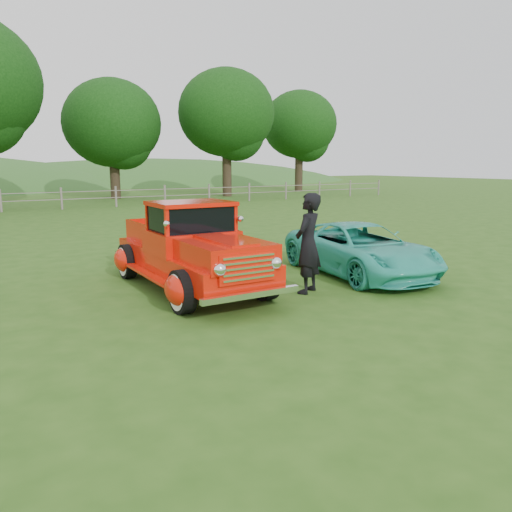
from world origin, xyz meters
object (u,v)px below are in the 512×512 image
tree_far_east (300,125)px  man (308,243)px  tree_mid_east (226,113)px  teal_sedan (360,249)px  red_pickup (191,250)px  tree_near_east (112,123)px

tree_far_east → man: size_ratio=4.51×
tree_mid_east → tree_far_east: size_ratio=1.07×
teal_sedan → man: (-2.00, -0.66, 0.40)m
tree_mid_east → tree_far_east: (9.00, 3.00, -0.31)m
red_pickup → teal_sedan: bearing=-11.9°
man → tree_near_east: bearing=-129.0°
red_pickup → man: bearing=-38.9°
tree_mid_east → man: size_ratio=4.81×
red_pickup → man: 2.36m
tree_far_east → tree_mid_east: bearing=-161.6°
tree_mid_east → teal_sedan: bearing=-112.0°
tree_near_east → teal_sedan: size_ratio=1.97×
tree_near_east → red_pickup: bearing=-103.0°
tree_mid_east → tree_far_east: bearing=18.4°
tree_far_east → red_pickup: size_ratio=1.77×
tree_far_east → teal_sedan: size_ratio=2.10×
red_pickup → teal_sedan: (3.82, -0.84, -0.21)m
teal_sedan → red_pickup: bearing=175.3°
tree_near_east → red_pickup: (-6.21, -26.84, -4.45)m
man → tree_far_east: bearing=-156.3°
tree_mid_east → man: 29.57m
red_pickup → tree_far_east: bearing=50.7°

